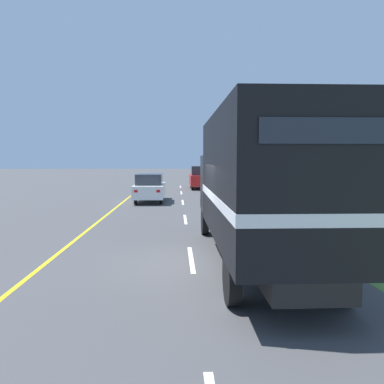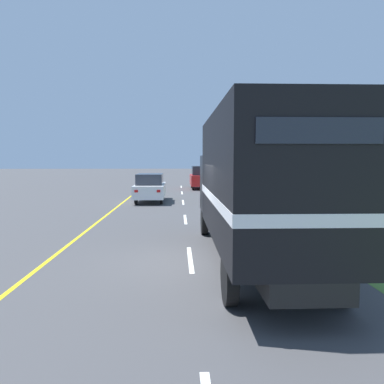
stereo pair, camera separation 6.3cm
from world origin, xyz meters
The scene contains 15 objects.
ground_plane centered at (0.00, 0.00, 0.00)m, with size 200.00×200.00×0.00m, color #444447.
grass_shoulder centered at (13.70, 15.55, 0.00)m, with size 20.00×59.84×0.01m, color #568438.
edge_line_yellow centered at (-3.70, 15.55, 0.00)m, with size 0.12×59.84×0.01m, color yellow.
centre_dash_near centered at (0.00, 0.33, 0.00)m, with size 0.12×2.60×0.01m, color white.
centre_dash_mid_a centered at (0.00, 6.93, 0.00)m, with size 0.12×2.60×0.01m, color white.
centre_dash_mid_b centered at (0.00, 13.53, 0.00)m, with size 0.12×2.60×0.01m, color white.
centre_dash_far centered at (0.00, 20.13, 0.00)m, with size 0.12×2.60×0.01m, color white.
centre_dash_farthest centered at (0.00, 26.73, 0.00)m, with size 0.12×2.60×0.01m, color white.
horse_trailer_truck centered at (1.62, -0.30, 2.03)m, with size 2.38×8.59×3.64m.
lead_car_white centered at (-2.04, 13.96, 0.90)m, with size 1.80×4.61×1.75m.
lead_car_red_ahead centered at (1.71, 24.22, 1.02)m, with size 1.80×4.51×2.05m.
highway_sign centered at (6.73, 7.82, 1.49)m, with size 2.21×0.09×2.58m.
roadside_tree_near centered at (8.89, 12.60, 3.42)m, with size 3.59×3.59×5.23m.
roadside_tree_mid centered at (8.60, 21.38, 3.65)m, with size 3.21×3.21×5.28m.
roadside_tree_far centered at (8.16, 26.71, 4.19)m, with size 4.63×4.63×6.52m.
Camera 1 is at (-0.38, -9.37, 2.62)m, focal length 35.00 mm.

